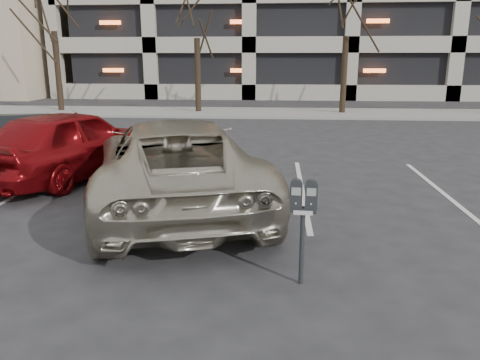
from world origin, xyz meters
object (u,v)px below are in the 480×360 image
at_px(suv_silver, 176,164).
at_px(car_red, 71,143).
at_px(parking_meter, 303,207).
at_px(car_dark, 23,141).

distance_m(suv_silver, car_red, 3.42).
xyz_separation_m(parking_meter, car_dark, (-6.44, 5.60, -0.29)).
bearing_deg(suv_silver, car_dark, -49.23).
distance_m(parking_meter, suv_silver, 3.52).
bearing_deg(car_red, car_dark, -8.30).
bearing_deg(parking_meter, suv_silver, 130.52).
height_order(suv_silver, car_red, suv_silver).
bearing_deg(car_red, suv_silver, 162.79).
relative_size(suv_silver, car_red, 1.36).
xyz_separation_m(parking_meter, suv_silver, (-2.09, 2.83, -0.16)).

